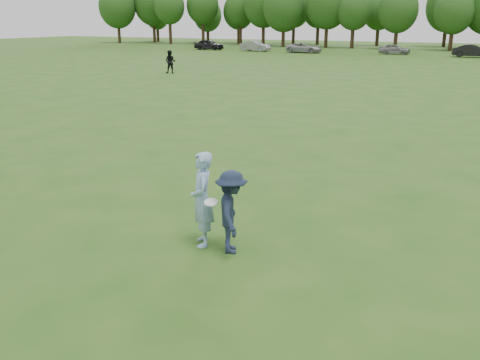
{
  "coord_description": "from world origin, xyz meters",
  "views": [
    {
      "loc": [
        4.88,
        -7.6,
        4.25
      ],
      "look_at": [
        0.44,
        1.31,
        1.1
      ],
      "focal_mm": 38.0,
      "sensor_mm": 36.0,
      "label": 1
    }
  ],
  "objects_px": {
    "car_b": "(255,46)",
    "car_a": "(209,45)",
    "car_c": "(304,48)",
    "car_f": "(473,51)",
    "thrower": "(202,199)",
    "car_e": "(395,49)",
    "player_far_a": "(170,62)",
    "defender": "(231,212)"
  },
  "relations": [
    {
      "from": "car_a",
      "to": "car_e",
      "type": "xyz_separation_m",
      "value": [
        26.34,
        1.69,
        -0.08
      ]
    },
    {
      "from": "thrower",
      "to": "defender",
      "type": "bearing_deg",
      "value": 52.98
    },
    {
      "from": "car_e",
      "to": "thrower",
      "type": "bearing_deg",
      "value": -175.21
    },
    {
      "from": "car_b",
      "to": "car_f",
      "type": "relative_size",
      "value": 0.98
    },
    {
      "from": "player_far_a",
      "to": "car_a",
      "type": "relative_size",
      "value": 0.42
    },
    {
      "from": "defender",
      "to": "player_far_a",
      "type": "bearing_deg",
      "value": 7.29
    },
    {
      "from": "thrower",
      "to": "defender",
      "type": "height_order",
      "value": "thrower"
    },
    {
      "from": "thrower",
      "to": "car_c",
      "type": "xyz_separation_m",
      "value": [
        -18.69,
        58.41,
        -0.28
      ]
    },
    {
      "from": "player_far_a",
      "to": "car_c",
      "type": "xyz_separation_m",
      "value": [
        0.69,
        30.7,
        -0.27
      ]
    },
    {
      "from": "defender",
      "to": "car_f",
      "type": "bearing_deg",
      "value": -29.73
    },
    {
      "from": "defender",
      "to": "player_far_a",
      "type": "relative_size",
      "value": 0.86
    },
    {
      "from": "thrower",
      "to": "car_b",
      "type": "distance_m",
      "value": 64.24
    },
    {
      "from": "car_b",
      "to": "car_a",
      "type": "bearing_deg",
      "value": 95.01
    },
    {
      "from": "thrower",
      "to": "car_a",
      "type": "bearing_deg",
      "value": 175.33
    },
    {
      "from": "car_e",
      "to": "car_f",
      "type": "height_order",
      "value": "car_f"
    },
    {
      "from": "car_c",
      "to": "defender",
      "type": "bearing_deg",
      "value": -160.38
    },
    {
      "from": "car_e",
      "to": "defender",
      "type": "bearing_deg",
      "value": -174.61
    },
    {
      "from": "car_a",
      "to": "car_c",
      "type": "bearing_deg",
      "value": -91.31
    },
    {
      "from": "defender",
      "to": "car_b",
      "type": "bearing_deg",
      "value": -4.08
    },
    {
      "from": "car_a",
      "to": "car_b",
      "type": "xyz_separation_m",
      "value": [
        7.6,
        -0.23,
        -0.03
      ]
    },
    {
      "from": "player_far_a",
      "to": "car_c",
      "type": "relative_size",
      "value": 0.39
    },
    {
      "from": "car_a",
      "to": "car_b",
      "type": "height_order",
      "value": "car_a"
    },
    {
      "from": "defender",
      "to": "player_far_a",
      "type": "distance_m",
      "value": 34.22
    },
    {
      "from": "car_e",
      "to": "car_f",
      "type": "distance_m",
      "value": 9.33
    },
    {
      "from": "thrower",
      "to": "car_e",
      "type": "bearing_deg",
      "value": 152.48
    },
    {
      "from": "car_b",
      "to": "defender",
      "type": "bearing_deg",
      "value": -148.78
    },
    {
      "from": "car_c",
      "to": "car_f",
      "type": "bearing_deg",
      "value": -86.73
    },
    {
      "from": "thrower",
      "to": "car_e",
      "type": "xyz_separation_m",
      "value": [
        -7.32,
        60.64,
        -0.27
      ]
    },
    {
      "from": "car_c",
      "to": "car_e",
      "type": "relative_size",
      "value": 1.22
    },
    {
      "from": "defender",
      "to": "car_a",
      "type": "height_order",
      "value": "defender"
    },
    {
      "from": "car_b",
      "to": "car_e",
      "type": "xyz_separation_m",
      "value": [
        18.74,
        1.93,
        -0.05
      ]
    },
    {
      "from": "car_a",
      "to": "car_e",
      "type": "relative_size",
      "value": 1.13
    },
    {
      "from": "car_c",
      "to": "car_f",
      "type": "distance_m",
      "value": 20.58
    },
    {
      "from": "player_far_a",
      "to": "car_e",
      "type": "relative_size",
      "value": 0.48
    },
    {
      "from": "car_a",
      "to": "car_b",
      "type": "distance_m",
      "value": 7.6
    },
    {
      "from": "car_b",
      "to": "car_c",
      "type": "xyz_separation_m",
      "value": [
        7.37,
        -0.3,
        -0.05
      ]
    },
    {
      "from": "thrower",
      "to": "car_f",
      "type": "height_order",
      "value": "thrower"
    },
    {
      "from": "car_c",
      "to": "car_f",
      "type": "height_order",
      "value": "car_f"
    },
    {
      "from": "car_b",
      "to": "car_f",
      "type": "height_order",
      "value": "car_f"
    },
    {
      "from": "player_far_a",
      "to": "car_a",
      "type": "distance_m",
      "value": 34.34
    },
    {
      "from": "car_f",
      "to": "car_a",
      "type": "bearing_deg",
      "value": 91.74
    },
    {
      "from": "car_a",
      "to": "car_f",
      "type": "relative_size",
      "value": 0.99
    }
  ]
}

